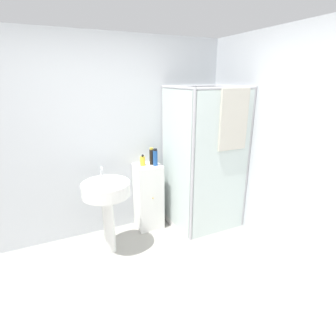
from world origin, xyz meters
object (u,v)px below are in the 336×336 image
(soap_dispenser, at_px, (143,161))
(shampoo_bottle_blue, at_px, (155,157))
(sink, at_px, (107,197))
(shampoo_bottle_tall_black, at_px, (152,156))

(soap_dispenser, distance_m, shampoo_bottle_blue, 0.17)
(sink, bearing_deg, shampoo_bottle_blue, 21.49)
(sink, bearing_deg, shampoo_bottle_tall_black, 26.54)
(shampoo_bottle_tall_black, distance_m, shampoo_bottle_blue, 0.07)
(sink, relative_size, shampoo_bottle_blue, 4.58)
(soap_dispenser, bearing_deg, sink, -148.19)
(shampoo_bottle_tall_black, relative_size, shampoo_bottle_blue, 1.01)
(sink, distance_m, soap_dispenser, 0.71)
(soap_dispenser, distance_m, shampoo_bottle_tall_black, 0.13)
(sink, xyz_separation_m, shampoo_bottle_tall_black, (0.69, 0.35, 0.30))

